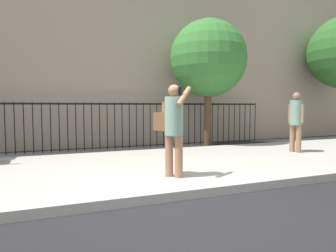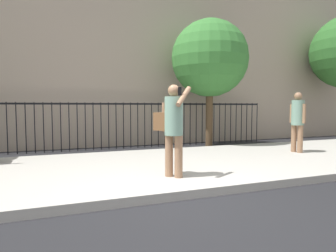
% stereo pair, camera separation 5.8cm
% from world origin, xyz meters
% --- Properties ---
extents(ground_plane, '(60.00, 60.00, 0.00)m').
position_xyz_m(ground_plane, '(0.00, 0.00, 0.00)').
color(ground_plane, black).
extents(sidewalk, '(28.00, 4.40, 0.15)m').
position_xyz_m(sidewalk, '(0.00, 2.20, 0.07)').
color(sidewalk, '#B2ADA3').
rests_on(sidewalk, ground).
extents(building_facade, '(28.00, 4.00, 10.58)m').
position_xyz_m(building_facade, '(0.00, 8.50, 5.29)').
color(building_facade, tan).
rests_on(building_facade, ground).
extents(iron_fence, '(12.03, 0.04, 1.60)m').
position_xyz_m(iron_fence, '(0.00, 5.90, 1.02)').
color(iron_fence, black).
rests_on(iron_fence, ground).
extents(pedestrian_on_phone, '(0.67, 0.70, 1.72)m').
position_xyz_m(pedestrian_on_phone, '(0.22, 0.93, 1.15)').
color(pedestrian_on_phone, '#936B4C').
rests_on(pedestrian_on_phone, sidewalk).
extents(pedestrian_walking, '(0.40, 0.48, 1.71)m').
position_xyz_m(pedestrian_walking, '(4.64, 2.36, 1.13)').
color(pedestrian_walking, '#936B4C').
rests_on(pedestrian_walking, sidewalk).
extents(street_tree_mid, '(2.71, 2.71, 4.51)m').
position_xyz_m(street_tree_mid, '(3.31, 5.12, 3.14)').
color(street_tree_mid, '#4C3823').
rests_on(street_tree_mid, ground).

